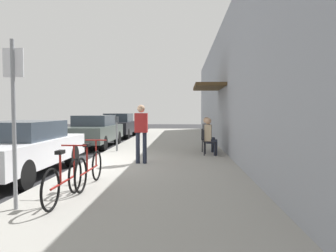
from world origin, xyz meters
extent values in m
plane|color=#2D2D30|center=(0.00, 0.00, 0.00)|extent=(60.00, 60.00, 0.00)
cube|color=#9E9B93|center=(2.25, 2.00, 0.06)|extent=(4.50, 32.00, 0.12)
cube|color=#999EA8|center=(4.65, 2.00, 2.59)|extent=(0.30, 32.00, 5.17)
cube|color=#4C381E|center=(3.95, 3.32, 2.60)|extent=(1.10, 2.80, 0.12)
cube|color=silver|center=(-1.10, -1.44, 0.62)|extent=(1.80, 4.40, 0.60)
cube|color=#333D47|center=(-1.10, -1.29, 1.15)|extent=(1.48, 2.11, 0.46)
cylinder|color=black|center=(-0.31, -0.08, 0.32)|extent=(0.22, 0.64, 0.64)
cylinder|color=black|center=(-1.89, -0.08, 0.32)|extent=(0.22, 0.64, 0.64)
cylinder|color=black|center=(-0.31, -2.81, 0.32)|extent=(0.22, 0.64, 0.64)
cube|color=#47514C|center=(-1.10, 4.83, 0.65)|extent=(1.80, 4.40, 0.66)
cube|color=#333D47|center=(-1.10, 4.98, 1.21)|extent=(1.48, 2.11, 0.47)
cylinder|color=black|center=(-0.31, 6.20, 0.32)|extent=(0.22, 0.64, 0.64)
cylinder|color=black|center=(-1.89, 6.20, 0.32)|extent=(0.22, 0.64, 0.64)
cylinder|color=black|center=(-0.31, 3.47, 0.32)|extent=(0.22, 0.64, 0.64)
cylinder|color=black|center=(-1.89, 3.47, 0.32)|extent=(0.22, 0.64, 0.64)
cube|color=black|center=(-1.10, 10.11, 0.65)|extent=(1.80, 4.40, 0.66)
cube|color=#333D47|center=(-1.10, 10.26, 1.24)|extent=(1.48, 2.11, 0.52)
cylinder|color=black|center=(-0.31, 11.47, 0.32)|extent=(0.22, 0.64, 0.64)
cylinder|color=black|center=(-1.89, 11.47, 0.32)|extent=(0.22, 0.64, 0.64)
cylinder|color=black|center=(-0.31, 8.75, 0.32)|extent=(0.22, 0.64, 0.64)
cylinder|color=black|center=(-1.89, 8.75, 0.32)|extent=(0.22, 0.64, 0.64)
cylinder|color=slate|center=(0.45, 2.60, 0.67)|extent=(0.07, 0.07, 1.10)
cube|color=#383D42|center=(0.45, 2.60, 1.33)|extent=(0.12, 0.10, 0.22)
cylinder|color=gray|center=(0.40, -4.37, 1.42)|extent=(0.06, 0.06, 2.60)
cube|color=white|center=(0.40, -4.35, 2.37)|extent=(0.32, 0.02, 0.44)
torus|color=black|center=(0.99, -3.39, 0.45)|extent=(0.04, 0.66, 0.66)
torus|color=black|center=(0.99, -4.44, 0.45)|extent=(0.04, 0.66, 0.66)
cylinder|color=maroon|center=(0.99, -3.92, 0.45)|extent=(0.04, 1.05, 0.04)
cylinder|color=maroon|center=(0.99, -4.07, 0.70)|extent=(0.04, 0.04, 0.50)
cube|color=black|center=(0.99, -4.07, 0.97)|extent=(0.10, 0.20, 0.06)
cylinder|color=maroon|center=(0.99, -3.44, 0.73)|extent=(0.03, 0.03, 0.56)
cylinder|color=maroon|center=(0.99, -3.44, 1.01)|extent=(0.46, 0.03, 0.03)
torus|color=black|center=(1.09, -2.35, 0.45)|extent=(0.04, 0.66, 0.66)
torus|color=black|center=(1.09, -3.40, 0.45)|extent=(0.04, 0.66, 0.66)
cylinder|color=maroon|center=(1.09, -2.87, 0.45)|extent=(0.04, 1.05, 0.04)
cylinder|color=maroon|center=(1.09, -3.02, 0.70)|extent=(0.04, 0.04, 0.50)
cube|color=black|center=(1.09, -3.02, 0.97)|extent=(0.10, 0.20, 0.06)
cylinder|color=maroon|center=(1.09, -2.40, 0.73)|extent=(0.03, 0.03, 0.56)
cylinder|color=maroon|center=(1.09, -2.40, 1.01)|extent=(0.46, 0.03, 0.03)
cylinder|color=black|center=(4.13, 1.86, 0.34)|extent=(0.04, 0.04, 0.45)
cylinder|color=black|center=(4.06, 1.48, 0.34)|extent=(0.04, 0.04, 0.45)
cylinder|color=black|center=(3.75, 1.92, 0.34)|extent=(0.04, 0.04, 0.45)
cylinder|color=black|center=(3.69, 1.55, 0.34)|extent=(0.04, 0.04, 0.45)
cube|color=black|center=(3.91, 1.70, 0.59)|extent=(0.51, 0.51, 0.03)
cube|color=black|center=(3.70, 1.74, 0.79)|extent=(0.10, 0.44, 0.40)
cylinder|color=#232838|center=(4.10, 1.77, 0.35)|extent=(0.11, 0.11, 0.47)
cylinder|color=#232838|center=(3.97, 1.79, 0.59)|extent=(0.38, 0.20, 0.14)
cylinder|color=#232838|center=(4.07, 1.57, 0.35)|extent=(0.11, 0.11, 0.47)
cylinder|color=#232838|center=(3.94, 1.60, 0.59)|extent=(0.38, 0.20, 0.14)
cube|color=#CCB28C|center=(3.83, 1.72, 0.89)|extent=(0.28, 0.39, 0.56)
sphere|color=tan|center=(3.83, 1.72, 1.30)|extent=(0.22, 0.22, 0.22)
cylinder|color=black|center=(4.14, 2.73, 0.34)|extent=(0.04, 0.04, 0.45)
cylinder|color=black|center=(4.04, 2.36, 0.34)|extent=(0.04, 0.04, 0.45)
cylinder|color=black|center=(3.77, 2.83, 0.34)|extent=(0.04, 0.04, 0.45)
cylinder|color=black|center=(3.68, 2.46, 0.34)|extent=(0.04, 0.04, 0.45)
cube|color=black|center=(3.91, 2.59, 0.59)|extent=(0.53, 0.53, 0.03)
cube|color=black|center=(3.71, 2.64, 0.79)|extent=(0.14, 0.43, 0.40)
cylinder|color=#232838|center=(4.11, 2.65, 0.35)|extent=(0.11, 0.11, 0.47)
cylinder|color=#232838|center=(3.98, 2.68, 0.59)|extent=(0.38, 0.22, 0.14)
cylinder|color=#232838|center=(4.06, 2.45, 0.35)|extent=(0.11, 0.11, 0.47)
cylinder|color=#232838|center=(3.93, 2.49, 0.59)|extent=(0.38, 0.22, 0.14)
cube|color=#595960|center=(3.83, 2.61, 0.89)|extent=(0.30, 0.40, 0.56)
sphere|color=tan|center=(3.83, 2.61, 1.30)|extent=(0.22, 0.22, 0.22)
cylinder|color=#232838|center=(1.66, -0.09, 0.57)|extent=(0.12, 0.12, 0.90)
cylinder|color=#232838|center=(1.86, -0.09, 0.57)|extent=(0.12, 0.12, 0.90)
cube|color=#B22626|center=(1.76, -0.09, 1.30)|extent=(0.36, 0.22, 0.56)
sphere|color=tan|center=(1.76, -0.09, 1.71)|extent=(0.22, 0.22, 0.22)
camera|label=1|loc=(2.99, -8.92, 1.63)|focal=32.88mm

